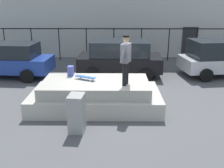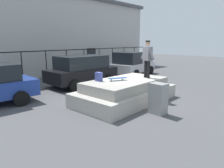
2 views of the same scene
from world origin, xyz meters
name	(u,v)px [view 2 (image 2 of 2)]	position (x,y,z in m)	size (l,w,h in m)	color
ground_plane	(129,97)	(0.00, 0.00, 0.00)	(60.00, 60.00, 0.00)	#4C4C4F
concrete_ledge	(126,92)	(-0.63, -0.31, 0.44)	(4.63, 2.46, 0.98)	#ADA89E
skateboarder	(147,57)	(0.42, -0.69, 1.95)	(0.44, 0.94, 1.68)	black
skateboard	(118,78)	(-1.00, -0.15, 1.08)	(0.80, 0.54, 0.12)	#264C8C
backpack	(99,77)	(-1.61, 0.37, 1.16)	(0.28, 0.20, 0.37)	#3F4C99
car_black_hatchback_mid	(82,70)	(0.32, 3.79, 0.94)	(4.20, 2.36, 1.78)	black
car_silver_pickup_far	(132,64)	(5.37, 3.81, 0.90)	(4.31, 2.53, 1.82)	#B7B7BC
utility_box	(158,99)	(-1.06, -2.16, 0.57)	(0.44, 0.60, 1.14)	gray
fence_row	(46,60)	(0.00, 7.22, 1.34)	(24.06, 0.06, 2.01)	black
warehouse_building	(11,34)	(0.00, 12.43, 3.18)	(25.18, 9.28, 6.35)	#B2B2AD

